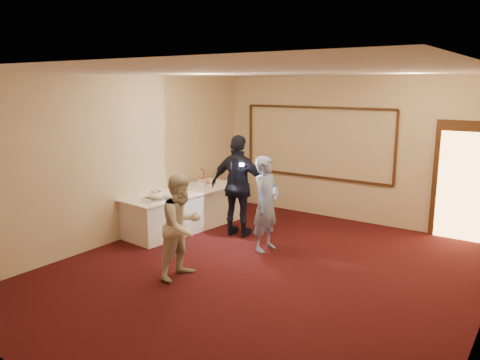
% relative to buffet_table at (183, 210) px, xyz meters
% --- Properties ---
extents(floor, '(7.00, 7.00, 0.00)m').
position_rel_buffet_table_xyz_m(floor, '(2.50, -1.02, -0.39)').
color(floor, black).
rests_on(floor, ground).
extents(room_walls, '(6.04, 7.04, 3.02)m').
position_rel_buffet_table_xyz_m(room_walls, '(2.50, -1.02, 1.64)').
color(room_walls, beige).
rests_on(room_walls, floor).
extents(wall_molding, '(3.45, 0.04, 1.55)m').
position_rel_buffet_table_xyz_m(wall_molding, '(1.70, 2.45, 1.21)').
color(wall_molding, '#382310').
rests_on(wall_molding, room_walls).
extents(doorway, '(1.05, 0.07, 2.20)m').
position_rel_buffet_table_xyz_m(doorway, '(4.65, 2.44, 0.69)').
color(doorway, '#382310').
rests_on(doorway, floor).
extents(buffet_table, '(1.27, 2.68, 0.77)m').
position_rel_buffet_table_xyz_m(buffet_table, '(0.00, 0.00, 0.00)').
color(buffet_table, white).
rests_on(buffet_table, floor).
extents(pavlova_tray, '(0.40, 0.50, 0.17)m').
position_rel_buffet_table_xyz_m(pavlova_tray, '(0.14, -0.87, 0.45)').
color(pavlova_tray, silver).
rests_on(pavlova_tray, buffet_table).
extents(cupcake_stand, '(0.27, 0.27, 0.40)m').
position_rel_buffet_table_xyz_m(cupcake_stand, '(-0.10, 0.79, 0.53)').
color(cupcake_stand, '#C44F48').
rests_on(cupcake_stand, buffet_table).
extents(plate_stack_a, '(0.18, 0.18, 0.15)m').
position_rel_buffet_table_xyz_m(plate_stack_a, '(-0.02, 0.06, 0.46)').
color(plate_stack_a, white).
rests_on(plate_stack_a, buffet_table).
extents(plate_stack_b, '(0.19, 0.19, 0.16)m').
position_rel_buffet_table_xyz_m(plate_stack_b, '(0.14, 0.43, 0.46)').
color(plate_stack_b, white).
rests_on(plate_stack_b, buffet_table).
extents(tart, '(0.30, 0.30, 0.06)m').
position_rel_buffet_table_xyz_m(tart, '(0.26, -0.38, 0.41)').
color(tart, white).
rests_on(tart, buffet_table).
extents(man, '(0.44, 0.63, 1.65)m').
position_rel_buffet_table_xyz_m(man, '(2.00, -0.11, 0.44)').
color(man, '#89A8E9').
rests_on(man, floor).
extents(woman, '(0.61, 0.77, 1.56)m').
position_rel_buffet_table_xyz_m(woman, '(1.59, -1.80, 0.39)').
color(woman, beige).
rests_on(woman, floor).
extents(guest, '(1.19, 0.66, 1.92)m').
position_rel_buffet_table_xyz_m(guest, '(1.17, 0.28, 0.57)').
color(guest, black).
rests_on(guest, floor).
extents(camera_flash, '(0.08, 0.06, 0.05)m').
position_rel_buffet_table_xyz_m(camera_flash, '(1.34, 0.12, 1.02)').
color(camera_flash, white).
rests_on(camera_flash, guest).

